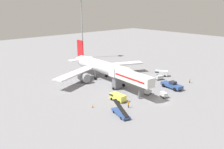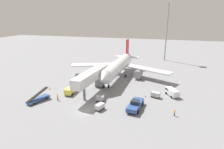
{
  "view_description": "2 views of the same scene",
  "coord_description": "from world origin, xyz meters",
  "px_view_note": "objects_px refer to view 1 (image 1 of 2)",
  "views": [
    {
      "loc": [
        -50.81,
        -36.25,
        25.7
      ],
      "look_at": [
        1.56,
        21.64,
        2.78
      ],
      "focal_mm": 38.46,
      "sensor_mm": 36.0,
      "label": 1
    },
    {
      "loc": [
        17.43,
        -36.55,
        21.85
      ],
      "look_at": [
        1.41,
        18.8,
        3.55
      ],
      "focal_mm": 29.71,
      "sensor_mm": 36.0,
      "label": 2
    }
  ],
  "objects_px": {
    "service_van_far_center": "(161,73)",
    "safety_cone_bravo": "(93,106)",
    "baggage_cart_rear_left": "(159,77)",
    "ground_crew_worker_midground": "(190,80)",
    "apron_light_mast": "(82,17)",
    "belt_loader_truck": "(121,113)",
    "airplane_at_gate": "(101,67)",
    "jet_bridge": "(128,77)",
    "pushback_tug": "(172,85)",
    "baggage_cart_mid_left": "(148,92)",
    "service_van_far_left": "(117,97)",
    "ground_crew_worker_foreground": "(128,104)",
    "baggage_cart_near_center": "(164,95)",
    "safety_cone_alpha": "(155,81)"
  },
  "relations": [
    {
      "from": "service_van_far_center",
      "to": "safety_cone_bravo",
      "type": "bearing_deg",
      "value": -171.39
    },
    {
      "from": "baggage_cart_rear_left",
      "to": "ground_crew_worker_midground",
      "type": "distance_m",
      "value": 10.27
    },
    {
      "from": "apron_light_mast",
      "to": "belt_loader_truck",
      "type": "bearing_deg",
      "value": -117.88
    },
    {
      "from": "baggage_cart_rear_left",
      "to": "ground_crew_worker_midground",
      "type": "relative_size",
      "value": 1.63
    },
    {
      "from": "airplane_at_gate",
      "to": "jet_bridge",
      "type": "bearing_deg",
      "value": -102.55
    },
    {
      "from": "belt_loader_truck",
      "to": "baggage_cart_rear_left",
      "type": "height_order",
      "value": "belt_loader_truck"
    },
    {
      "from": "pushback_tug",
      "to": "belt_loader_truck",
      "type": "height_order",
      "value": "belt_loader_truck"
    },
    {
      "from": "pushback_tug",
      "to": "baggage_cart_mid_left",
      "type": "height_order",
      "value": "pushback_tug"
    },
    {
      "from": "service_van_far_left",
      "to": "ground_crew_worker_foreground",
      "type": "height_order",
      "value": "service_van_far_left"
    },
    {
      "from": "airplane_at_gate",
      "to": "baggage_cart_near_center",
      "type": "height_order",
      "value": "airplane_at_gate"
    },
    {
      "from": "belt_loader_truck",
      "to": "safety_cone_bravo",
      "type": "xyz_separation_m",
      "value": [
        -2.06,
        8.26,
        -0.44
      ]
    },
    {
      "from": "pushback_tug",
      "to": "safety_cone_alpha",
      "type": "relative_size",
      "value": 12.68
    },
    {
      "from": "safety_cone_alpha",
      "to": "baggage_cart_rear_left",
      "type": "bearing_deg",
      "value": 5.5
    },
    {
      "from": "airplane_at_gate",
      "to": "ground_crew_worker_midground",
      "type": "distance_m",
      "value": 30.75
    },
    {
      "from": "service_van_far_center",
      "to": "baggage_cart_mid_left",
      "type": "bearing_deg",
      "value": -153.85
    },
    {
      "from": "service_van_far_left",
      "to": "pushback_tug",
      "type": "bearing_deg",
      "value": -12.26
    },
    {
      "from": "ground_crew_worker_midground",
      "to": "ground_crew_worker_foreground",
      "type": "bearing_deg",
      "value": -179.7
    },
    {
      "from": "service_van_far_center",
      "to": "safety_cone_bravo",
      "type": "distance_m",
      "value": 36.8
    },
    {
      "from": "ground_crew_worker_foreground",
      "to": "safety_cone_bravo",
      "type": "xyz_separation_m",
      "value": [
        -6.75,
        6.32,
        -0.63
      ]
    },
    {
      "from": "service_van_far_left",
      "to": "airplane_at_gate",
      "type": "bearing_deg",
      "value": 62.44
    },
    {
      "from": "ground_crew_worker_midground",
      "to": "apron_light_mast",
      "type": "height_order",
      "value": "apron_light_mast"
    },
    {
      "from": "jet_bridge",
      "to": "baggage_cart_mid_left",
      "type": "bearing_deg",
      "value": -49.09
    },
    {
      "from": "airplane_at_gate",
      "to": "baggage_cart_near_center",
      "type": "distance_m",
      "value": 26.08
    },
    {
      "from": "pushback_tug",
      "to": "ground_crew_worker_midground",
      "type": "relative_size",
      "value": 4.55
    },
    {
      "from": "baggage_cart_mid_left",
      "to": "pushback_tug",
      "type": "bearing_deg",
      "value": -9.58
    },
    {
      "from": "service_van_far_left",
      "to": "jet_bridge",
      "type": "bearing_deg",
      "value": 17.48
    },
    {
      "from": "belt_loader_truck",
      "to": "service_van_far_center",
      "type": "relative_size",
      "value": 1.34
    },
    {
      "from": "jet_bridge",
      "to": "service_van_far_center",
      "type": "distance_m",
      "value": 23.27
    },
    {
      "from": "safety_cone_alpha",
      "to": "pushback_tug",
      "type": "bearing_deg",
      "value": -102.02
    },
    {
      "from": "belt_loader_truck",
      "to": "baggage_cart_near_center",
      "type": "height_order",
      "value": "belt_loader_truck"
    },
    {
      "from": "airplane_at_gate",
      "to": "jet_bridge",
      "type": "distance_m",
      "value": 17.18
    },
    {
      "from": "baggage_cart_near_center",
      "to": "baggage_cart_rear_left",
      "type": "xyz_separation_m",
      "value": [
        12.56,
        11.04,
        0.01
      ]
    },
    {
      "from": "baggage_cart_rear_left",
      "to": "safety_cone_bravo",
      "type": "xyz_separation_m",
      "value": [
        -31.99,
        -2.92,
        -0.53
      ]
    },
    {
      "from": "ground_crew_worker_foreground",
      "to": "jet_bridge",
      "type": "bearing_deg",
      "value": 45.26
    },
    {
      "from": "ground_crew_worker_foreground",
      "to": "pushback_tug",
      "type": "bearing_deg",
      "value": 2.96
    },
    {
      "from": "apron_light_mast",
      "to": "jet_bridge",
      "type": "bearing_deg",
      "value": -111.29
    },
    {
      "from": "belt_loader_truck",
      "to": "baggage_cart_mid_left",
      "type": "relative_size",
      "value": 2.89
    },
    {
      "from": "safety_cone_bravo",
      "to": "apron_light_mast",
      "type": "distance_m",
      "value": 64.23
    },
    {
      "from": "baggage_cart_mid_left",
      "to": "jet_bridge",
      "type": "bearing_deg",
      "value": 130.91
    },
    {
      "from": "pushback_tug",
      "to": "baggage_cart_mid_left",
      "type": "relative_size",
      "value": 3.26
    },
    {
      "from": "airplane_at_gate",
      "to": "ground_crew_worker_foreground",
      "type": "distance_m",
      "value": 26.57
    },
    {
      "from": "baggage_cart_near_center",
      "to": "baggage_cart_mid_left",
      "type": "distance_m",
      "value": 4.79
    },
    {
      "from": "safety_cone_alpha",
      "to": "service_van_far_center",
      "type": "bearing_deg",
      "value": 21.93
    },
    {
      "from": "service_van_far_left",
      "to": "baggage_cart_near_center",
      "type": "xyz_separation_m",
      "value": [
        11.51,
        -7.15,
        -0.27
      ]
    },
    {
      "from": "safety_cone_bravo",
      "to": "airplane_at_gate",
      "type": "bearing_deg",
      "value": 45.02
    },
    {
      "from": "baggage_cart_near_center",
      "to": "ground_crew_worker_midground",
      "type": "xyz_separation_m",
      "value": [
        17.33,
        1.95,
        0.03
      ]
    },
    {
      "from": "baggage_cart_mid_left",
      "to": "baggage_cart_rear_left",
      "type": "relative_size",
      "value": 0.86
    },
    {
      "from": "baggage_cart_near_center",
      "to": "baggage_cart_rear_left",
      "type": "bearing_deg",
      "value": 41.31
    },
    {
      "from": "baggage_cart_near_center",
      "to": "ground_crew_worker_foreground",
      "type": "relative_size",
      "value": 1.47
    },
    {
      "from": "baggage_cart_mid_left",
      "to": "ground_crew_worker_midground",
      "type": "height_order",
      "value": "ground_crew_worker_midground"
    }
  ]
}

